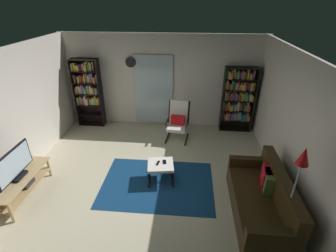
{
  "coord_description": "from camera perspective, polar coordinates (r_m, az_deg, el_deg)",
  "views": [
    {
      "loc": [
        0.77,
        -3.77,
        3.43
      ],
      "look_at": [
        0.36,
        0.83,
        0.99
      ],
      "focal_mm": 26.3,
      "sensor_mm": 36.0,
      "label": 1
    }
  ],
  "objects": [
    {
      "name": "bookshelf_near_sofa",
      "position": [
        7.03,
        15.88,
        6.41
      ],
      "size": [
        0.85,
        0.3,
        1.81
      ],
      "color": "black",
      "rests_on": "ground"
    },
    {
      "name": "glass_door_panel",
      "position": [
        7.09,
        -3.4,
        8.19
      ],
      "size": [
        1.1,
        0.01,
        2.0
      ],
      "primitive_type": "cube",
      "color": "silver"
    },
    {
      "name": "floor_lamp_by_sofa",
      "position": [
        3.81,
        28.19,
        -9.11
      ],
      "size": [
        0.22,
        0.22,
        1.71
      ],
      "color": "#A5A5AD",
      "rests_on": "ground"
    },
    {
      "name": "wall_back",
      "position": [
        7.04,
        -1.48,
        10.24
      ],
      "size": [
        5.6,
        0.06,
        2.6
      ],
      "primitive_type": "cube",
      "color": "silver",
      "rests_on": "ground"
    },
    {
      "name": "leather_sofa",
      "position": [
        4.72,
        20.92,
        -15.79
      ],
      "size": [
        0.8,
        1.86,
        0.86
      ],
      "color": "#322310",
      "rests_on": "ground"
    },
    {
      "name": "ottoman",
      "position": [
        5.1,
        -1.74,
        -9.39
      ],
      "size": [
        0.58,
        0.55,
        0.41
      ],
      "color": "white",
      "rests_on": "ground"
    },
    {
      "name": "cell_phone",
      "position": [
        5.1,
        -0.82,
        -8.33
      ],
      "size": [
        0.09,
        0.15,
        0.01
      ],
      "primitive_type": "cube",
      "rotation": [
        0.0,
        0.0,
        0.17
      ],
      "color": "black",
      "rests_on": "ottoman"
    },
    {
      "name": "tv_stand",
      "position": [
        5.53,
        -30.95,
        -11.26
      ],
      "size": [
        0.52,
        1.35,
        0.45
      ],
      "color": "tan",
      "rests_on": "ground"
    },
    {
      "name": "wall_clock",
      "position": [
        6.96,
        -8.66,
        14.45
      ],
      "size": [
        0.29,
        0.03,
        0.29
      ],
      "color": "silver"
    },
    {
      "name": "bookshelf_near_tv",
      "position": [
        7.39,
        -18.07,
        8.23
      ],
      "size": [
        0.75,
        0.3,
        1.96
      ],
      "color": "black",
      "rests_on": "ground"
    },
    {
      "name": "area_rug",
      "position": [
        5.21,
        -2.42,
        -13.22
      ],
      "size": [
        2.26,
        1.6,
        0.01
      ],
      "primitive_type": "cube",
      "color": "navy",
      "rests_on": "ground"
    },
    {
      "name": "wall_right",
      "position": [
        4.74,
        28.46,
        -2.51
      ],
      "size": [
        0.06,
        6.0,
        2.6
      ],
      "primitive_type": "cube",
      "color": "silver",
      "rests_on": "ground"
    },
    {
      "name": "television",
      "position": [
        5.3,
        -32.08,
        -7.75
      ],
      "size": [
        0.2,
        0.93,
        0.57
      ],
      "color": "black",
      "rests_on": "tv_stand"
    },
    {
      "name": "tv_remote",
      "position": [
        5.07,
        -2.33,
        -8.56
      ],
      "size": [
        0.07,
        0.15,
        0.02
      ],
      "primitive_type": "cube",
      "rotation": [
        0.0,
        0.0,
        -0.18
      ],
      "color": "black",
      "rests_on": "ottoman"
    },
    {
      "name": "wall_left",
      "position": [
        5.54,
        -34.29,
        0.15
      ],
      "size": [
        0.06,
        6.0,
        2.6
      ],
      "primitive_type": "cube",
      "color": "silver",
      "rests_on": "ground"
    },
    {
      "name": "ground_plane",
      "position": [
        5.15,
        -4.99,
        -14.0
      ],
      "size": [
        7.02,
        7.02,
        0.0
      ],
      "primitive_type": "plane",
      "color": "beige"
    },
    {
      "name": "lounge_armchair",
      "position": [
        6.53,
        2.33,
        1.51
      ],
      "size": [
        0.63,
        0.71,
        1.02
      ],
      "color": "black",
      "rests_on": "ground"
    }
  ]
}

